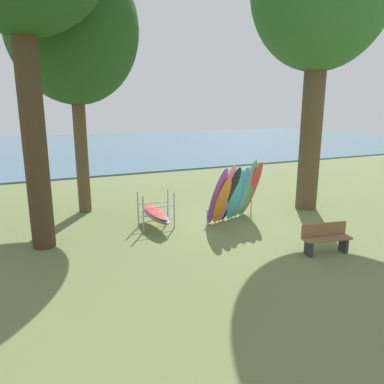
# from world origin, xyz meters

# --- Properties ---
(ground_plane) EXTENTS (80.00, 80.00, 0.00)m
(ground_plane) POSITION_xyz_m (0.00, 0.00, 0.00)
(ground_plane) COLOR olive
(lake_water) EXTENTS (80.00, 36.00, 0.10)m
(lake_water) POSITION_xyz_m (0.00, 29.09, 0.05)
(lake_water) COLOR #477084
(lake_water) RESTS_ON ground
(tree_mid_behind) EXTENTS (4.68, 4.68, 9.51)m
(tree_mid_behind) POSITION_xyz_m (-4.56, 3.95, 6.78)
(tree_mid_behind) COLOR brown
(tree_mid_behind) RESTS_ON ground
(leaning_board_pile) EXTENTS (2.44, 1.52, 2.24)m
(leaning_board_pile) POSITION_xyz_m (0.14, 0.30, 1.03)
(leaning_board_pile) COLOR purple
(leaning_board_pile) RESTS_ON ground
(board_storage_rack) EXTENTS (1.15, 2.13, 1.25)m
(board_storage_rack) POSITION_xyz_m (-2.68, 0.88, 0.50)
(board_storage_rack) COLOR #9EA0A5
(board_storage_rack) RESTS_ON ground
(park_bench) EXTENTS (1.45, 0.67, 0.85)m
(park_bench) POSITION_xyz_m (0.93, -3.29, 0.45)
(park_bench) COLOR #2D2D33
(park_bench) RESTS_ON ground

